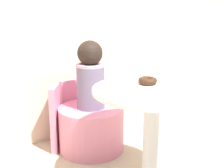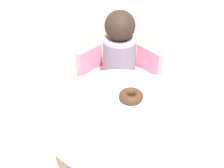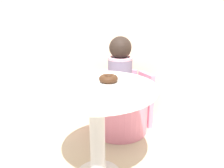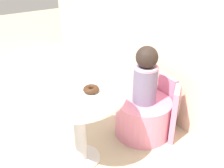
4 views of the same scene
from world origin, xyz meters
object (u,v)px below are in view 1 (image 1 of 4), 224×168
(round_table, at_px, (152,113))
(donut, at_px, (148,81))
(tub_chair, at_px, (91,128))
(child_figure, at_px, (90,76))

(round_table, bearing_deg, donut, 62.10)
(round_table, height_order, donut, donut)
(tub_chair, xyz_separation_m, donut, (0.06, -0.59, 0.52))
(child_figure, distance_m, donut, 0.60)
(child_figure, bearing_deg, tub_chair, 180.00)
(round_table, relative_size, donut, 6.06)
(donut, bearing_deg, round_table, -117.90)
(child_figure, xyz_separation_m, donut, (0.06, -0.59, 0.07))
(tub_chair, height_order, child_figure, child_figure)
(child_figure, bearing_deg, donut, -84.61)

